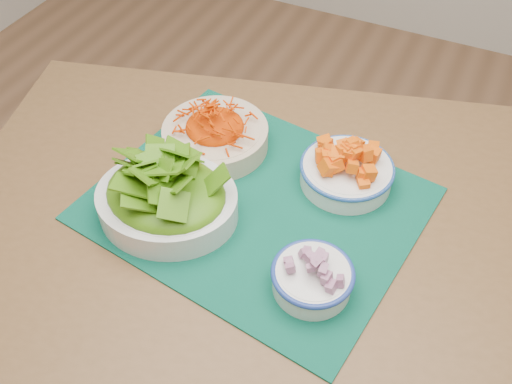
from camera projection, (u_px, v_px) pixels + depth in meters
ground at (190, 343)px, 1.71m from camera, size 4.00×4.00×0.00m
table at (287, 255)px, 1.12m from camera, size 1.49×1.19×0.75m
placemat at (256, 203)px, 1.09m from camera, size 0.64×0.55×0.00m
carrot_bowl at (215, 131)px, 1.17m from camera, size 0.27×0.27×0.09m
squash_bowl at (348, 166)px, 1.09m from camera, size 0.23×0.23×0.10m
lettuce_bowl at (166, 194)px, 1.03m from camera, size 0.30×0.27×0.12m
onion_bowl at (313, 276)px, 0.93m from camera, size 0.14×0.14×0.07m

